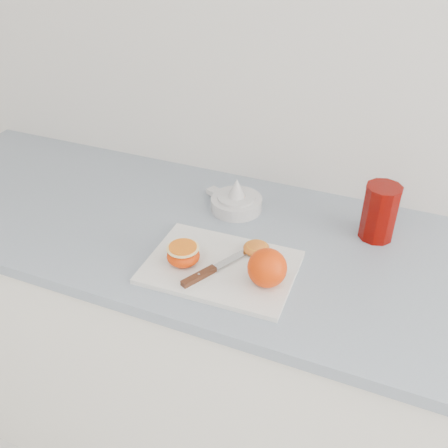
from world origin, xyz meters
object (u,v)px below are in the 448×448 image
at_px(citrus_juicer, 236,201).
at_px(half_orange, 183,255).
at_px(counter, 276,370).
at_px(red_tumbler, 379,214).
at_px(cutting_board, 221,267).

bearing_deg(citrus_juicer, half_orange, -93.68).
bearing_deg(half_orange, citrus_juicer, 86.32).
xyz_separation_m(counter, red_tumbler, (0.19, 0.13, 0.51)).
relative_size(half_orange, red_tumbler, 0.53).
bearing_deg(citrus_juicer, red_tumbler, 2.26).
relative_size(citrus_juicer, red_tumbler, 1.20).
height_order(counter, half_orange, half_orange).
xyz_separation_m(half_orange, red_tumbler, (0.39, 0.29, 0.03)).
bearing_deg(citrus_juicer, counter, -33.58).
height_order(half_orange, red_tumbler, red_tumbler).
distance_m(counter, citrus_juicer, 0.52).
xyz_separation_m(counter, half_orange, (-0.20, -0.16, 0.48)).
height_order(half_orange, citrus_juicer, citrus_juicer).
bearing_deg(cutting_board, red_tumbler, 41.36).
relative_size(cutting_board, half_orange, 4.43).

